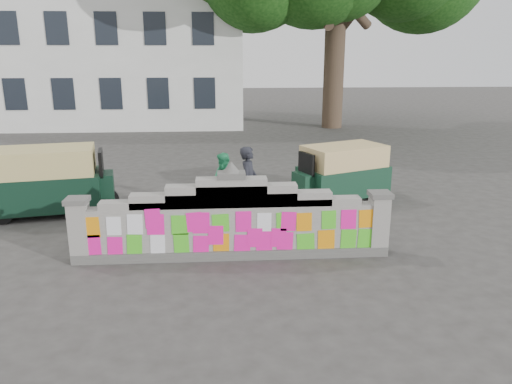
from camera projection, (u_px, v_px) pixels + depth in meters
ground at (233, 257)px, 10.26m from camera, size 100.00×100.00×0.00m
parapet_wall at (232, 223)px, 10.05m from camera, size 6.48×0.44×2.01m
building at (106, 53)px, 29.81m from camera, size 16.00×10.00×8.90m
cyclist_bike at (249, 207)px, 11.87m from camera, size 2.04×1.18×1.01m
cyclist_rider at (249, 193)px, 11.78m from camera, size 0.57×0.72×1.72m
pedestrian at (224, 182)px, 13.07m from camera, size 0.89×0.95×1.55m
rickshaw_left at (49, 180)px, 12.81m from camera, size 3.21×1.92×1.73m
rickshaw_right at (341, 172)px, 14.07m from camera, size 2.89×2.15×1.56m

